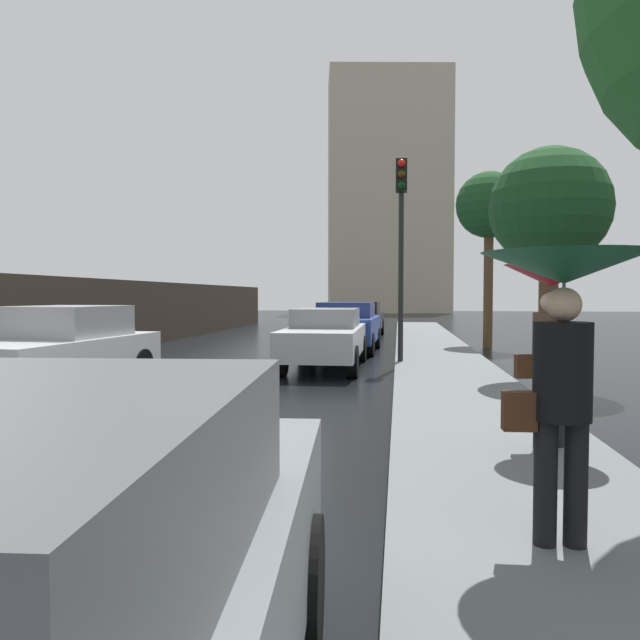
# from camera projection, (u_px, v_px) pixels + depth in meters

# --- Properties ---
(sidewalk_strip) EXTENTS (2.20, 60.00, 0.14)m
(sidewalk_strip) POSITION_uv_depth(u_px,v_px,m) (550.00, 532.00, 3.98)
(sidewalk_strip) COLOR slate
(sidewalk_strip) RESTS_ON ground
(car_white_near_kerb) EXTENTS (2.11, 4.17, 1.49)m
(car_white_near_kerb) POSITION_uv_depth(u_px,v_px,m) (59.00, 348.00, 10.12)
(car_white_near_kerb) COLOR silver
(car_white_near_kerb) RESTS_ON ground
(car_black_mid_road) EXTENTS (1.84, 4.61, 1.43)m
(car_black_mid_road) POSITION_uv_depth(u_px,v_px,m) (360.00, 318.00, 23.62)
(car_black_mid_road) COLOR black
(car_black_mid_road) RESTS_ON ground
(car_blue_behind_camera) EXTENTS (1.95, 3.89, 1.47)m
(car_blue_behind_camera) POSITION_uv_depth(u_px,v_px,m) (346.00, 326.00, 17.44)
(car_blue_behind_camera) COLOR navy
(car_blue_behind_camera) RESTS_ON ground
(car_silver_far_lane) EXTENTS (1.70, 4.47, 1.37)m
(car_silver_far_lane) POSITION_uv_depth(u_px,v_px,m) (326.00, 337.00, 13.51)
(car_silver_far_lane) COLOR #B2B5BA
(car_silver_far_lane) RESTS_ON ground
(pedestrian_with_umbrella_near) EXTENTS (0.98, 0.98, 1.79)m
(pedestrian_with_umbrella_near) POSITION_uv_depth(u_px,v_px,m) (563.00, 318.00, 3.55)
(pedestrian_with_umbrella_near) COLOR black
(pedestrian_with_umbrella_near) RESTS_ON sidewalk_strip
(pedestrian_with_umbrella_far) EXTENTS (0.93, 0.93, 1.84)m
(pedestrian_with_umbrella_far) POSITION_uv_depth(u_px,v_px,m) (551.00, 306.00, 5.91)
(pedestrian_with_umbrella_far) COLOR black
(pedestrian_with_umbrella_far) RESTS_ON sidewalk_strip
(traffic_light) EXTENTS (0.26, 0.39, 4.66)m
(traffic_light) POSITION_uv_depth(u_px,v_px,m) (401.00, 223.00, 13.55)
(traffic_light) COLOR black
(traffic_light) RESTS_ON sidewalk_strip
(street_tree_near) EXTENTS (2.15, 2.15, 4.34)m
(street_tree_near) POSITION_uv_depth(u_px,v_px,m) (550.00, 210.00, 10.62)
(street_tree_near) COLOR #4C3823
(street_tree_near) RESTS_ON ground
(street_tree_mid) EXTENTS (2.07, 2.07, 5.55)m
(street_tree_mid) POSITION_uv_depth(u_px,v_px,m) (489.00, 208.00, 18.44)
(street_tree_mid) COLOR #4C3823
(street_tree_mid) RESTS_ON ground
(distant_tower) EXTENTS (12.24, 7.95, 22.86)m
(distant_tower) POSITION_uv_depth(u_px,v_px,m) (388.00, 195.00, 57.06)
(distant_tower) COLOR #B2A88E
(distant_tower) RESTS_ON ground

